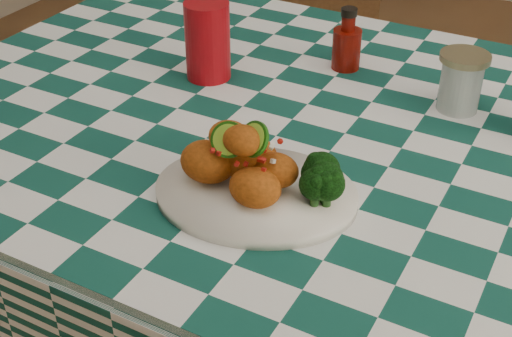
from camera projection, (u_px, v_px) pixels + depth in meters
The scene contains 8 objects.
dining_table at pixel (332, 297), 1.46m from camera, with size 1.66×1.06×0.79m, color #10453B, non-canonical shape.
plate at pixel (256, 194), 1.08m from camera, with size 0.31×0.24×0.02m, color silver, non-canonical shape.
fried_chicken_pile at pixel (246, 157), 1.05m from camera, with size 0.16×0.12×0.11m, color #AE4C10, non-canonical shape.
broccoli_side at pixel (311, 182), 1.03m from camera, with size 0.09×0.09×0.07m, color black, non-canonical shape.
red_tumbler at pixel (208, 41), 1.38m from camera, with size 0.09×0.09×0.15m, color maroon.
ketchup_bottle at pixel (347, 39), 1.43m from camera, with size 0.06×0.06×0.13m, color #5D0B04, non-canonical shape.
mason_jar at pixel (461, 82), 1.29m from camera, with size 0.09×0.09×0.11m, color #B2BCBA, non-canonical shape.
wooden_chair_left at pixel (304, 79), 2.09m from camera, with size 0.44×0.46×0.97m, color #472814, non-canonical shape.
Camera 1 is at (0.37, -1.01, 1.43)m, focal length 50.00 mm.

